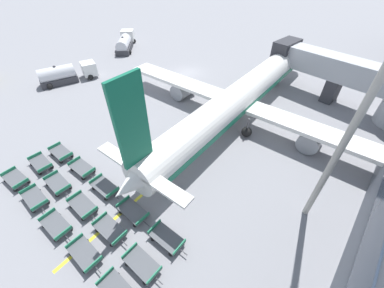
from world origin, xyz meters
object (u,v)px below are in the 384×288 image
baggage_dolly_row_mid_a_col_e (142,264)px  baggage_dolly_row_mid_b_col_b (82,168)px  baggage_dolly_row_near_col_a (16,179)px  baggage_dolly_row_near_col_c (56,225)px  baggage_dolly_row_near_col_d (85,254)px  baggage_dolly_row_mid_b_col_e (167,238)px  airplane (242,96)px  fuel_tanker_primary (65,75)px  baggage_dolly_row_mid_a_col_b (58,184)px  baggage_dolly_row_near_col_b (35,199)px  baggage_dolly_row_mid_b_col_c (105,187)px  baggage_dolly_row_mid_b_col_d (133,212)px  fuel_tanker_secondary (125,43)px  baggage_dolly_row_mid_b_col_a (61,153)px  baggage_dolly_row_mid_a_col_d (110,230)px  apron_light_mast (375,87)px  baggage_dolly_row_mid_a_col_c (83,206)px  baggage_dolly_row_mid_a_col_a (41,164)px

baggage_dolly_row_mid_a_col_e → baggage_dolly_row_mid_b_col_b: (-11.73, 2.07, 0.00)m
baggage_dolly_row_near_col_a → baggage_dolly_row_near_col_c: (7.69, 0.28, 0.00)m
baggage_dolly_row_near_col_d → baggage_dolly_row_mid_b_col_e: same height
airplane → fuel_tanker_primary: 28.86m
baggage_dolly_row_mid_b_col_e → fuel_tanker_primary: bearing=165.4°
baggage_dolly_row_near_col_a → baggage_dolly_row_mid_a_col_b: (3.62, 2.39, 0.00)m
baggage_dolly_row_near_col_a → baggage_dolly_row_mid_b_col_e: same height
fuel_tanker_primary → baggage_dolly_row_near_col_c: fuel_tanker_primary is taller
baggage_dolly_row_near_col_b → baggage_dolly_row_mid_b_col_b: same height
baggage_dolly_row_mid_b_col_b → baggage_dolly_row_mid_b_col_c: 3.79m
baggage_dolly_row_mid_a_col_e → baggage_dolly_row_mid_b_col_d: bearing=149.7°
baggage_dolly_row_mid_b_col_b → fuel_tanker_secondary: bearing=136.1°
baggage_dolly_row_near_col_b → baggage_dolly_row_mid_b_col_a: same height
baggage_dolly_row_near_col_a → baggage_dolly_row_mid_b_col_d: (11.37, 5.14, 0.00)m
baggage_dolly_row_mid_b_col_b → baggage_dolly_row_near_col_d: bearing=-28.6°
baggage_dolly_row_near_col_d → baggage_dolly_row_mid_b_col_c: same height
baggage_dolly_row_mid_b_col_b → baggage_dolly_row_mid_a_col_e: bearing=-10.0°
fuel_tanker_primary → baggage_dolly_row_mid_b_col_b: size_ratio=2.64×
baggage_dolly_row_near_col_c → baggage_dolly_row_mid_b_col_e: (7.52, 5.08, 0.00)m
baggage_dolly_row_mid_a_col_d → baggage_dolly_row_mid_b_col_d: size_ratio=1.01×
baggage_dolly_row_near_col_c → fuel_tanker_secondary: bearing=135.4°
baggage_dolly_row_mid_a_col_b → baggage_dolly_row_mid_a_col_e: same height
airplane → baggage_dolly_row_mid_a_col_d: (1.12, -20.75, -2.69)m
airplane → baggage_dolly_row_mid_a_col_b: (-6.55, -21.28, -2.69)m
fuel_tanker_secondary → apron_light_mast: 47.99m
baggage_dolly_row_mid_a_col_d → baggage_dolly_row_mid_a_col_e: bearing=-0.7°
baggage_dolly_row_mid_a_col_b → baggage_dolly_row_mid_a_col_c: bearing=3.8°
airplane → baggage_dolly_row_mid_b_col_a: size_ratio=11.64×
baggage_dolly_row_near_col_d → baggage_dolly_row_mid_a_col_d: size_ratio=0.99×
fuel_tanker_secondary → baggage_dolly_row_mid_b_col_c: size_ratio=2.59×
fuel_tanker_secondary → baggage_dolly_row_near_col_b: fuel_tanker_secondary is taller
baggage_dolly_row_mid_a_col_d → baggage_dolly_row_mid_b_col_e: (3.91, 2.44, 0.00)m
baggage_dolly_row_mid_a_col_c → baggage_dolly_row_mid_a_col_b: bearing=-176.2°
baggage_dolly_row_mid_b_col_b → baggage_dolly_row_mid_b_col_e: 11.70m
baggage_dolly_row_near_col_b → baggage_dolly_row_mid_b_col_c: (3.60, 4.79, 0.00)m
baggage_dolly_row_mid_a_col_b → baggage_dolly_row_mid_a_col_d: same height
baggage_dolly_row_mid_a_col_b → baggage_dolly_row_mid_b_col_d: 8.22m
baggage_dolly_row_mid_a_col_a → apron_light_mast: apron_light_mast is taller
baggage_dolly_row_mid_b_col_a → baggage_dolly_row_mid_b_col_b: size_ratio=0.99×
baggage_dolly_row_mid_a_col_d → baggage_dolly_row_mid_b_col_e: 4.61m
baggage_dolly_row_near_col_a → baggage_dolly_row_mid_a_col_a: 2.52m
baggage_dolly_row_mid_b_col_e → apron_light_mast: 16.61m
baggage_dolly_row_mid_a_col_c → apron_light_mast: bearing=40.1°
baggage_dolly_row_near_col_b → baggage_dolly_row_mid_b_col_d: 9.09m
baggage_dolly_row_mid_a_col_c → baggage_dolly_row_mid_a_col_d: 3.68m
baggage_dolly_row_near_col_b → baggage_dolly_row_mid_a_col_c: same height
baggage_dolly_row_mid_a_col_e → baggage_dolly_row_mid_b_col_b: same height
fuel_tanker_secondary → baggage_dolly_row_near_col_b: (25.80, -29.37, -0.80)m
fuel_tanker_primary → baggage_dolly_row_mid_b_col_d: size_ratio=2.67×
fuel_tanker_primary → airplane: bearing=20.2°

